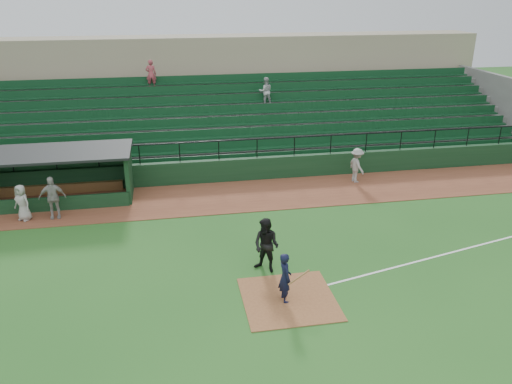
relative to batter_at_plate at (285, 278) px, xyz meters
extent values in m
plane|color=#21551B|center=(0.15, 1.04, -0.86)|extent=(90.00, 90.00, 0.00)
cube|color=brown|center=(0.15, 9.04, -0.85)|extent=(40.00, 4.00, 0.03)
cube|color=brown|center=(0.15, 0.04, -0.85)|extent=(3.00, 3.00, 0.03)
cube|color=white|center=(8.15, 2.24, -0.86)|extent=(17.49, 4.44, 0.01)
cube|color=black|center=(0.15, 11.24, -0.26)|extent=(36.00, 0.35, 1.20)
cylinder|color=black|center=(0.15, 11.24, 1.34)|extent=(36.00, 0.06, 0.06)
cube|color=slate|center=(0.15, 16.14, 0.94)|extent=(36.00, 9.00, 3.60)
cube|color=#0F3A1D|center=(0.15, 15.64, 1.39)|extent=(34.56, 8.00, 4.05)
cube|color=slate|center=(18.15, 16.19, 1.24)|extent=(0.35, 9.50, 4.20)
cube|color=gray|center=(0.15, 22.64, 2.34)|extent=(38.00, 3.00, 6.40)
cube|color=slate|center=(0.15, 20.64, 2.84)|extent=(36.00, 2.00, 0.20)
imported|color=#B0B0B0|center=(2.72, 16.94, 2.69)|extent=(0.83, 0.64, 1.70)
imported|color=#AB3E49|center=(-4.15, 18.94, 3.62)|extent=(0.64, 0.42, 1.76)
cube|color=black|center=(-9.60, 11.44, 0.29)|extent=(8.50, 0.20, 2.30)
cube|color=black|center=(-5.35, 10.14, 0.29)|extent=(0.20, 2.60, 2.30)
cube|color=black|center=(-9.60, 10.14, 1.50)|extent=(8.90, 3.20, 0.12)
cube|color=olive|center=(-9.60, 11.04, -0.61)|extent=(7.65, 0.40, 0.50)
cube|color=black|center=(-9.60, 8.79, -0.51)|extent=(8.50, 0.12, 0.70)
imported|color=black|center=(0.00, 0.00, 0.00)|extent=(0.48, 0.67, 1.73)
cylinder|color=olive|center=(0.40, -0.20, 0.09)|extent=(0.79, 0.34, 0.35)
imported|color=black|center=(-0.22, 1.96, 0.15)|extent=(1.25, 1.22, 2.02)
imported|color=gray|center=(6.15, 9.87, 0.07)|extent=(0.89, 1.28, 1.81)
imported|color=#9B9791|center=(-8.52, 7.99, 0.13)|extent=(1.16, 0.56, 1.92)
imported|color=#A6A19B|center=(-9.79, 8.00, -0.02)|extent=(0.95, 0.87, 1.63)
camera|label=1|loc=(-3.41, -13.57, 8.62)|focal=35.49mm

